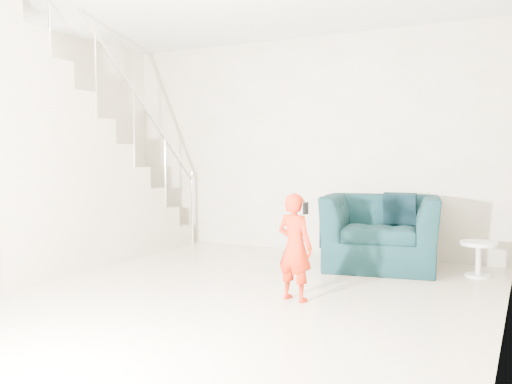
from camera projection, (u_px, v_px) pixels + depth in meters
floor at (175, 301)px, 4.56m from camera, size 5.50×5.50×0.00m
back_wall at (301, 145)px, 6.91m from camera, size 5.00×0.00×5.00m
right_wall at (507, 135)px, 3.33m from camera, size 0.00×5.50×5.50m
armchair at (381, 232)px, 5.89m from camera, size 1.38×1.25×0.79m
toddler at (295, 247)px, 4.54m from camera, size 0.37×0.28×0.91m
side_table at (478, 253)px, 5.43m from camera, size 0.36×0.36×0.36m
staircase at (53, 181)px, 5.89m from camera, size 1.02×3.03×3.62m
cushion at (400, 209)px, 6.01m from camera, size 0.36×0.17×0.36m
throw at (329, 220)px, 6.07m from camera, size 0.05×0.50×0.56m
phone at (306, 208)px, 4.43m from camera, size 0.04×0.05×0.10m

